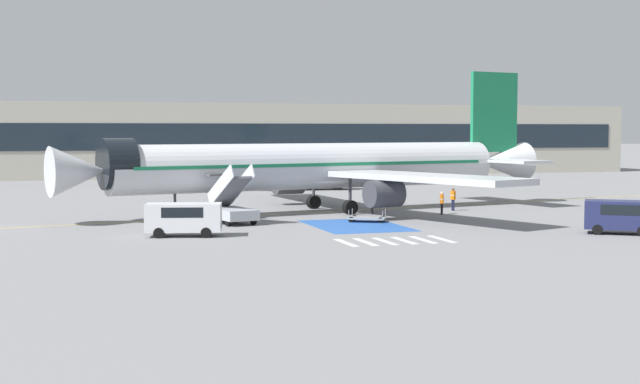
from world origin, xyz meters
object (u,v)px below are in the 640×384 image
Objects in this scene: service_van_0 at (620,214)px; ground_crew_2 at (372,202)px; terminal_building at (244,140)px; ground_crew_1 at (453,197)px; baggage_cart at (367,218)px; airliner at (322,166)px; boarding_stairs_forward at (230,209)px; fuel_tanker at (305,173)px; ground_crew_0 at (442,201)px; service_van_1 at (184,217)px.

service_van_0 is 2.80× the size of ground_crew_2.
terminal_building reaches higher than service_van_0.
baggage_cart is at bearing 110.08° from ground_crew_1.
terminal_building is at bearing 40.01° from service_van_0.
ground_crew_2 is at bearing -146.45° from airliner.
boarding_stairs_forward reaches higher than ground_crew_1.
fuel_tanker reaches higher than service_van_0.
ground_crew_0 is at bearing 127.70° from ground_crew_1.
boarding_stairs_forward is at bearing 113.95° from airliner.
ground_crew_0 is at bearing -168.57° from fuel_tanker.
fuel_tanker is 0.09× the size of terminal_building.
airliner is at bearing 149.46° from service_van_1.
airliner reaches higher than terminal_building.
boarding_stairs_forward reaches higher than ground_crew_0.
fuel_tanker is 5.85× the size of ground_crew_1.
terminal_building is (18.90, 71.21, 3.87)m from service_van_1.
ground_crew_0 is (16.75, 1.60, 0.00)m from boarding_stairs_forward.
ground_crew_0 is at bearing -132.76° from airliner.
service_van_1 is 22.59m from ground_crew_0.
terminal_building reaches higher than ground_crew_2.
service_van_0 is at bearing -158.41° from airliner.
terminal_building reaches higher than service_van_1.
fuel_tanker is at bearing 52.97° from boarding_stairs_forward.
baggage_cart is at bearing 151.84° from ground_crew_0.
fuel_tanker is 34.27m from baggage_cart.
airliner reaches higher than fuel_tanker.
ground_crew_2 is at bearing -92.80° from terminal_building.
service_van_1 is 2.76× the size of ground_crew_0.
boarding_stairs_forward is 16.83m from ground_crew_0.
terminal_building reaches higher than fuel_tanker.
boarding_stairs_forward is 1.19× the size of service_van_0.
ground_crew_1 is at bearing 44.15° from service_van_0.
airliner is 22.75× the size of ground_crew_1.
ground_crew_1 is 7.37m from ground_crew_2.
boarding_stairs_forward is at bearing -28.82° from ground_crew_2.
ground_crew_2 is (15.91, 10.17, -0.27)m from service_van_1.
boarding_stairs_forward is 0.05× the size of terminal_building.
service_van_0 is at bearing 76.78° from baggage_cart.
airliner reaches higher than service_van_1.
fuel_tanker is 28.73m from ground_crew_2.
boarding_stairs_forward is 3.01× the size of ground_crew_1.
airliner reaches higher than ground_crew_1.
service_van_1 is 73.78m from terminal_building.
ground_crew_2 is (2.29, 5.27, 0.69)m from baggage_cart.
fuel_tanker reaches higher than ground_crew_0.
ground_crew_0 is (-5.21, 14.97, -0.23)m from service_van_0.
boarding_stairs_forward is 3.34× the size of ground_crew_2.
baggage_cart is at bearing 82.27° from service_van_0.
service_van_0 reaches higher than ground_crew_2.
fuel_tanker is at bearing -140.56° from ground_crew_2.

